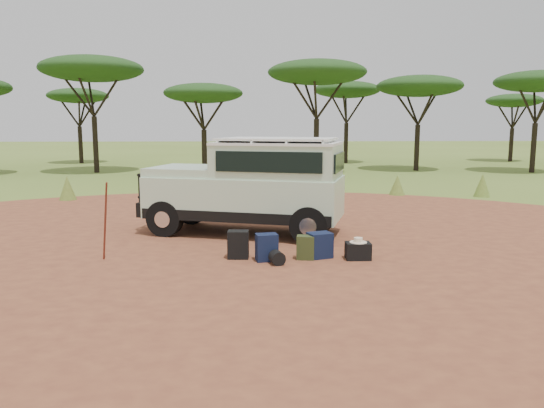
{
  "coord_description": "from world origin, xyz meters",
  "views": [
    {
      "loc": [
        0.44,
        -10.53,
        2.68
      ],
      "look_at": [
        0.9,
        0.49,
        1.0
      ],
      "focal_mm": 35.0,
      "sensor_mm": 36.0,
      "label": 1
    }
  ],
  "objects_px": {
    "duffel_navy": "(320,245)",
    "hard_case": "(358,251)",
    "backpack_black": "(238,245)",
    "walking_staff": "(105,222)",
    "safari_vehicle": "(251,188)",
    "backpack_navy": "(267,248)",
    "backpack_olive": "(306,248)"
  },
  "relations": [
    {
      "from": "safari_vehicle",
      "to": "backpack_olive",
      "type": "bearing_deg",
      "value": -50.51
    },
    {
      "from": "backpack_olive",
      "to": "duffel_navy",
      "type": "height_order",
      "value": "duffel_navy"
    },
    {
      "from": "backpack_navy",
      "to": "safari_vehicle",
      "type": "bearing_deg",
      "value": 86.19
    },
    {
      "from": "safari_vehicle",
      "to": "hard_case",
      "type": "height_order",
      "value": "safari_vehicle"
    },
    {
      "from": "backpack_olive",
      "to": "duffel_navy",
      "type": "distance_m",
      "value": 0.32
    },
    {
      "from": "walking_staff",
      "to": "backpack_black",
      "type": "relative_size",
      "value": 2.82
    },
    {
      "from": "safari_vehicle",
      "to": "backpack_navy",
      "type": "xyz_separation_m",
      "value": [
        0.29,
        -2.65,
        -0.86
      ]
    },
    {
      "from": "backpack_olive",
      "to": "duffel_navy",
      "type": "bearing_deg",
      "value": 31.06
    },
    {
      "from": "hard_case",
      "to": "walking_staff",
      "type": "bearing_deg",
      "value": 179.49
    },
    {
      "from": "backpack_navy",
      "to": "hard_case",
      "type": "xyz_separation_m",
      "value": [
        1.82,
        0.04,
        -0.1
      ]
    },
    {
      "from": "backpack_navy",
      "to": "duffel_navy",
      "type": "xyz_separation_m",
      "value": [
        1.07,
        0.2,
        -0.01
      ]
    },
    {
      "from": "backpack_black",
      "to": "walking_staff",
      "type": "bearing_deg",
      "value": -174.92
    },
    {
      "from": "backpack_navy",
      "to": "backpack_olive",
      "type": "height_order",
      "value": "backpack_navy"
    },
    {
      "from": "walking_staff",
      "to": "backpack_navy",
      "type": "bearing_deg",
      "value": -41.46
    },
    {
      "from": "safari_vehicle",
      "to": "walking_staff",
      "type": "relative_size",
      "value": 3.21
    },
    {
      "from": "safari_vehicle",
      "to": "backpack_black",
      "type": "xyz_separation_m",
      "value": [
        -0.27,
        -2.43,
        -0.85
      ]
    },
    {
      "from": "backpack_black",
      "to": "hard_case",
      "type": "height_order",
      "value": "backpack_black"
    },
    {
      "from": "backpack_navy",
      "to": "duffel_navy",
      "type": "distance_m",
      "value": 1.09
    },
    {
      "from": "walking_staff",
      "to": "backpack_navy",
      "type": "relative_size",
      "value": 2.94
    },
    {
      "from": "backpack_navy",
      "to": "backpack_olive",
      "type": "bearing_deg",
      "value": -3.83
    },
    {
      "from": "walking_staff",
      "to": "backpack_black",
      "type": "bearing_deg",
      "value": -37.04
    },
    {
      "from": "safari_vehicle",
      "to": "backpack_black",
      "type": "relative_size",
      "value": 9.07
    },
    {
      "from": "walking_staff",
      "to": "duffel_navy",
      "type": "distance_m",
      "value": 4.25
    },
    {
      "from": "backpack_black",
      "to": "hard_case",
      "type": "relative_size",
      "value": 1.16
    },
    {
      "from": "duffel_navy",
      "to": "hard_case",
      "type": "relative_size",
      "value": 1.06
    },
    {
      "from": "hard_case",
      "to": "backpack_black",
      "type": "bearing_deg",
      "value": 176.16
    },
    {
      "from": "backpack_olive",
      "to": "hard_case",
      "type": "height_order",
      "value": "backpack_olive"
    },
    {
      "from": "backpack_olive",
      "to": "hard_case",
      "type": "xyz_separation_m",
      "value": [
        1.04,
        -0.05,
        -0.07
      ]
    },
    {
      "from": "safari_vehicle",
      "to": "walking_staff",
      "type": "xyz_separation_m",
      "value": [
        -2.86,
        -2.51,
        -0.35
      ]
    },
    {
      "from": "backpack_olive",
      "to": "hard_case",
      "type": "relative_size",
      "value": 0.99
    },
    {
      "from": "safari_vehicle",
      "to": "backpack_olive",
      "type": "relative_size",
      "value": 10.62
    },
    {
      "from": "safari_vehicle",
      "to": "duffel_navy",
      "type": "height_order",
      "value": "safari_vehicle"
    }
  ]
}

